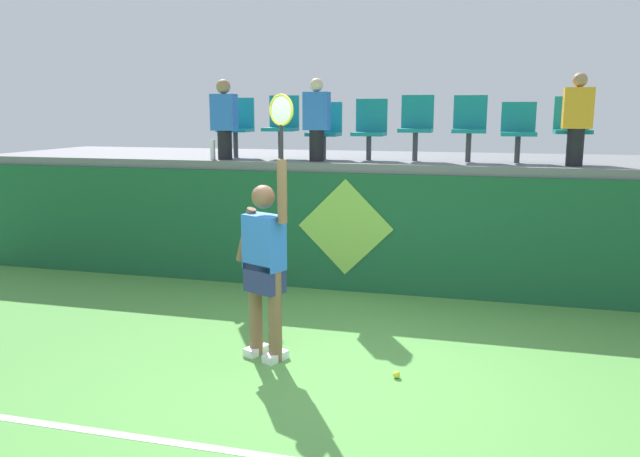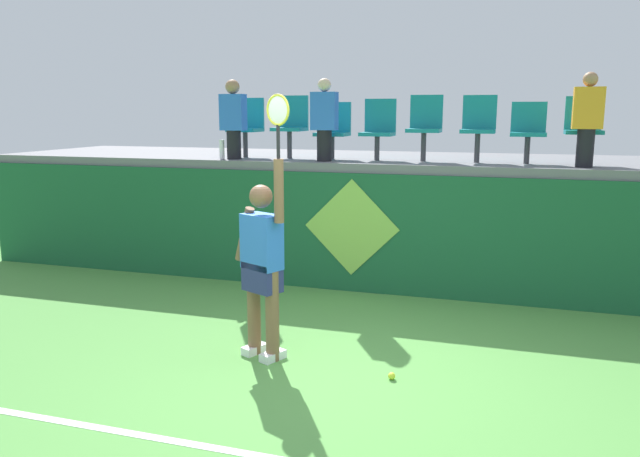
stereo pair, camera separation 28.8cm
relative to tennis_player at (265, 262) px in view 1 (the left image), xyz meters
The scene contains 18 objects.
ground_plane 1.27m from the tennis_player, 26.80° to the right, with size 40.00×40.00×0.00m, color #519342.
court_back_wall 2.64m from the tennis_player, 73.51° to the left, with size 12.58×0.20×1.57m, color #195633.
spectator_platform 3.98m from the tennis_player, 78.98° to the left, with size 12.58×2.73×0.12m, color slate.
tennis_player is the anchor object (origin of this frame).
tennis_ball 1.59m from the tennis_player, ahead, with size 0.07×0.07×0.07m, color #D1E533.
water_bottle 3.32m from the tennis_player, 122.54° to the left, with size 0.07×0.07×0.27m, color white.
stadium_chair_0 3.78m from the tennis_player, 115.81° to the left, with size 0.44×0.42×0.86m.
stadium_chair_1 3.56m from the tennis_player, 105.09° to the left, with size 0.44×0.42×0.89m.
stadium_chair_2 3.43m from the tennis_player, 94.13° to the left, with size 0.44×0.42×0.79m.
stadium_chair_3 3.46m from the tennis_player, 82.71° to the left, with size 0.44×0.42×0.84m.
stadium_chair_4 3.61m from the tennis_player, 71.96° to the left, with size 0.44×0.42×0.89m.
stadium_chair_5 3.87m from the tennis_player, 61.46° to the left, with size 0.44×0.42×0.88m.
stadium_chair_6 4.17m from the tennis_player, 53.55° to the left, with size 0.44×0.42×0.79m.
stadium_chair_7 4.59m from the tennis_player, 46.73° to the left, with size 0.44×0.42×0.85m.
spectator_0 3.07m from the tennis_player, 94.80° to the left, with size 0.34×0.20×1.10m.
spectator_1 3.42m from the tennis_player, 119.54° to the left, with size 0.34×0.20×1.10m.
spectator_2 4.34m from the tennis_player, 42.82° to the left, with size 0.34×0.20×1.12m.
wall_signage_mount 2.62m from the tennis_player, 84.20° to the left, with size 1.27×0.01×1.50m.
Camera 1 is at (1.20, -5.00, 2.35)m, focal length 34.88 mm.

